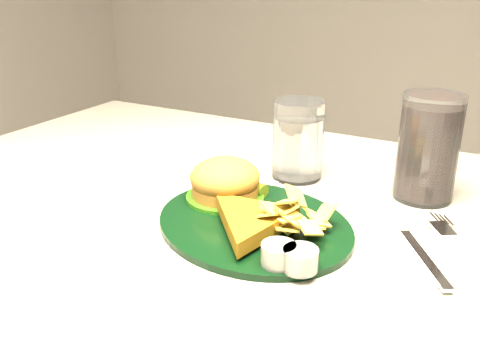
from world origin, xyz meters
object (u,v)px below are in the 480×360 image
at_px(dinner_plate, 254,205).
at_px(fork_napkin, 426,255).
at_px(water_glass, 298,140).
at_px(cola_glass, 428,148).

relative_size(dinner_plate, fork_napkin, 1.63).
bearing_deg(water_glass, fork_napkin, -35.38).
distance_m(cola_glass, fork_napkin, 0.19).
bearing_deg(fork_napkin, dinner_plate, 154.00).
distance_m(dinner_plate, cola_glass, 0.27).
height_order(water_glass, cola_glass, cola_glass).
height_order(water_glass, fork_napkin, water_glass).
bearing_deg(dinner_plate, cola_glass, 74.18).
bearing_deg(cola_glass, water_glass, -176.14).
bearing_deg(dinner_plate, fork_napkin, 31.03).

